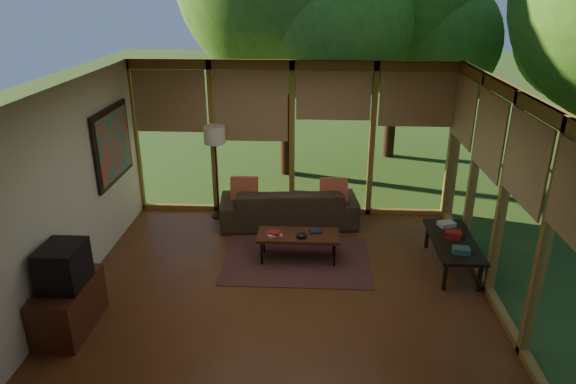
# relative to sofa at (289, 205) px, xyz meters

# --- Properties ---
(floor) EXTENTS (5.50, 5.50, 0.00)m
(floor) POSITION_rel_sofa_xyz_m (0.03, -2.00, -0.34)
(floor) COLOR brown
(floor) RESTS_ON ground
(ceiling) EXTENTS (5.50, 5.50, 0.00)m
(ceiling) POSITION_rel_sofa_xyz_m (0.03, -2.00, 2.36)
(ceiling) COLOR white
(ceiling) RESTS_ON ground
(wall_left) EXTENTS (0.04, 5.00, 2.70)m
(wall_left) POSITION_rel_sofa_xyz_m (-2.72, -2.00, 1.01)
(wall_left) COLOR beige
(wall_left) RESTS_ON ground
(wall_front) EXTENTS (5.50, 0.04, 2.70)m
(wall_front) POSITION_rel_sofa_xyz_m (0.03, -4.50, 1.01)
(wall_front) COLOR beige
(wall_front) RESTS_ON ground
(window_wall_back) EXTENTS (5.50, 0.12, 2.70)m
(window_wall_back) POSITION_rel_sofa_xyz_m (0.03, 0.50, 1.01)
(window_wall_back) COLOR olive
(window_wall_back) RESTS_ON ground
(window_wall_right) EXTENTS (0.12, 5.00, 2.70)m
(window_wall_right) POSITION_rel_sofa_xyz_m (2.78, -2.00, 1.01)
(window_wall_right) COLOR olive
(window_wall_right) RESTS_ON ground
(tree_ne) EXTENTS (3.87, 3.87, 5.38)m
(tree_ne) POSITION_rel_sofa_xyz_m (2.19, 4.04, 3.10)
(tree_ne) COLOR #331C12
(tree_ne) RESTS_ON ground
(rug) EXTENTS (2.17, 1.54, 0.01)m
(rug) POSITION_rel_sofa_xyz_m (0.18, -1.30, -0.33)
(rug) COLOR brown
(rug) RESTS_ON floor
(sofa) EXTENTS (2.39, 1.14, 0.67)m
(sofa) POSITION_rel_sofa_xyz_m (0.00, 0.00, 0.00)
(sofa) COLOR #392C1C
(sofa) RESTS_ON floor
(pillow_left) EXTENTS (0.46, 0.24, 0.48)m
(pillow_left) POSITION_rel_sofa_xyz_m (-0.75, -0.05, 0.27)
(pillow_left) COLOR #98240D
(pillow_left) RESTS_ON sofa
(pillow_right) EXTENTS (0.46, 0.25, 0.49)m
(pillow_right) POSITION_rel_sofa_xyz_m (0.75, -0.05, 0.27)
(pillow_right) COLOR #98240D
(pillow_right) RESTS_ON sofa
(ct_book_lower) EXTENTS (0.25, 0.21, 0.03)m
(ct_book_lower) POSITION_rel_sofa_xyz_m (-0.14, -1.32, 0.10)
(ct_book_lower) COLOR #B9B2A7
(ct_book_lower) RESTS_ON coffee_table
(ct_book_upper) EXTENTS (0.22, 0.19, 0.03)m
(ct_book_upper) POSITION_rel_sofa_xyz_m (-0.14, -1.32, 0.13)
(ct_book_upper) COLOR maroon
(ct_book_upper) RESTS_ON coffee_table
(ct_book_side) EXTENTS (0.20, 0.16, 0.03)m
(ct_book_side) POSITION_rel_sofa_xyz_m (0.46, -1.19, 0.10)
(ct_book_side) COLOR black
(ct_book_side) RESTS_ON coffee_table
(ct_bowl) EXTENTS (0.16, 0.16, 0.07)m
(ct_bowl) POSITION_rel_sofa_xyz_m (0.26, -1.37, 0.12)
(ct_bowl) COLOR black
(ct_bowl) RESTS_ON coffee_table
(media_cabinet) EXTENTS (0.50, 1.00, 0.60)m
(media_cabinet) POSITION_rel_sofa_xyz_m (-2.44, -3.07, -0.04)
(media_cabinet) COLOR #4C2214
(media_cabinet) RESTS_ON floor
(television) EXTENTS (0.45, 0.55, 0.50)m
(television) POSITION_rel_sofa_xyz_m (-2.42, -3.07, 0.51)
(television) COLOR black
(television) RESTS_ON media_cabinet
(console_book_a) EXTENTS (0.24, 0.19, 0.08)m
(console_book_a) POSITION_rel_sofa_xyz_m (2.43, -1.78, 0.16)
(console_book_a) COLOR #365F57
(console_book_a) RESTS_ON side_console
(console_book_b) EXTENTS (0.27, 0.22, 0.11)m
(console_book_b) POSITION_rel_sofa_xyz_m (2.43, -1.33, 0.17)
(console_book_b) COLOR maroon
(console_book_b) RESTS_ON side_console
(console_book_c) EXTENTS (0.28, 0.24, 0.06)m
(console_book_c) POSITION_rel_sofa_xyz_m (2.43, -0.93, 0.15)
(console_book_c) COLOR #B9B2A7
(console_book_c) RESTS_ON side_console
(floor_lamp) EXTENTS (0.36, 0.36, 1.65)m
(floor_lamp) POSITION_rel_sofa_xyz_m (-1.26, 0.22, 1.07)
(floor_lamp) COLOR black
(floor_lamp) RESTS_ON floor
(coffee_table) EXTENTS (1.20, 0.50, 0.43)m
(coffee_table) POSITION_rel_sofa_xyz_m (0.21, -1.27, 0.05)
(coffee_table) COLOR #4C2214
(coffee_table) RESTS_ON floor
(side_console) EXTENTS (0.60, 1.40, 0.46)m
(side_console) POSITION_rel_sofa_xyz_m (2.43, -1.38, 0.07)
(side_console) COLOR black
(side_console) RESTS_ON floor
(wall_painting) EXTENTS (0.06, 1.35, 1.15)m
(wall_painting) POSITION_rel_sofa_xyz_m (-2.68, -0.60, 1.21)
(wall_painting) COLOR black
(wall_painting) RESTS_ON wall_left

